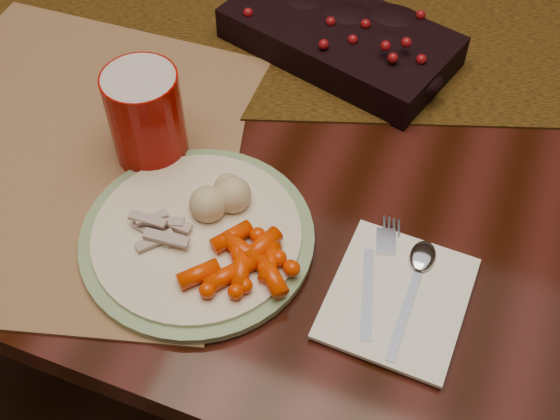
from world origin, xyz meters
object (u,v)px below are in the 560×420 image
at_px(placemat_main, 40,207).
at_px(turkey_shreds, 157,229).
at_px(napkin, 398,298).
at_px(dining_table, 317,240).
at_px(centerpiece, 340,33).
at_px(baby_carrots, 240,261).
at_px(mashed_potatoes, 216,193).
at_px(red_cup, 146,117).
at_px(dinner_plate, 197,236).

distance_m(placemat_main, turkey_shreds, 0.16).
bearing_deg(napkin, dining_table, 122.69).
distance_m(centerpiece, turkey_shreds, 0.40).
bearing_deg(baby_carrots, placemat_main, 179.56).
bearing_deg(mashed_potatoes, centerpiece, 83.40).
xyz_separation_m(turkey_shreds, red_cup, (-0.07, 0.12, 0.04)).
bearing_deg(dinner_plate, baby_carrots, -20.96).
relative_size(mashed_potatoes, red_cup, 0.61).
height_order(placemat_main, baby_carrots, baby_carrots).
bearing_deg(centerpiece, turkey_shreds, -101.99).
bearing_deg(turkey_shreds, dining_table, 74.78).
distance_m(dinner_plate, baby_carrots, 0.07).
xyz_separation_m(dinner_plate, mashed_potatoes, (0.01, 0.04, 0.03)).
bearing_deg(placemat_main, baby_carrots, -16.01).
distance_m(mashed_potatoes, red_cup, 0.13).
bearing_deg(red_cup, turkey_shreds, -59.69).
xyz_separation_m(placemat_main, napkin, (0.43, 0.03, 0.00)).
relative_size(mashed_potatoes, napkin, 0.46).
distance_m(dining_table, napkin, 0.52).
bearing_deg(red_cup, baby_carrots, -36.28).
relative_size(turkey_shreds, napkin, 0.42).
bearing_deg(dinner_plate, red_cup, 136.90).
distance_m(napkin, red_cup, 0.36).
bearing_deg(placemat_main, centerpiece, 43.41).
relative_size(baby_carrots, turkey_shreds, 1.59).
relative_size(placemat_main, turkey_shreds, 6.61).
height_order(dinner_plate, mashed_potatoes, mashed_potatoes).
bearing_deg(mashed_potatoes, turkey_shreds, -126.00).
height_order(dining_table, turkey_shreds, turkey_shreds).
height_order(dinner_plate, turkey_shreds, turkey_shreds).
xyz_separation_m(dining_table, baby_carrots, (0.01, -0.34, 0.40)).
height_order(dining_table, baby_carrots, baby_carrots).
height_order(dinner_plate, baby_carrots, baby_carrots).
height_order(placemat_main, turkey_shreds, turkey_shreds).
height_order(placemat_main, red_cup, red_cup).
distance_m(placemat_main, red_cup, 0.16).
height_order(dining_table, placemat_main, placemat_main).
relative_size(placemat_main, napkin, 2.74).
relative_size(dinner_plate, red_cup, 2.16).
bearing_deg(dinner_plate, placemat_main, -173.49).
height_order(turkey_shreds, napkin, turkey_shreds).
bearing_deg(dinner_plate, centerpiece, 83.32).
relative_size(centerpiece, turkey_shreds, 4.68).
distance_m(dining_table, mashed_potatoes, 0.50).
distance_m(placemat_main, napkin, 0.43).
relative_size(dining_table, placemat_main, 4.05).
xyz_separation_m(dining_table, dinner_plate, (-0.05, -0.31, 0.39)).
height_order(centerpiece, turkey_shreds, centerpiece).
height_order(placemat_main, napkin, napkin).
xyz_separation_m(mashed_potatoes, napkin, (0.23, -0.04, -0.03)).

